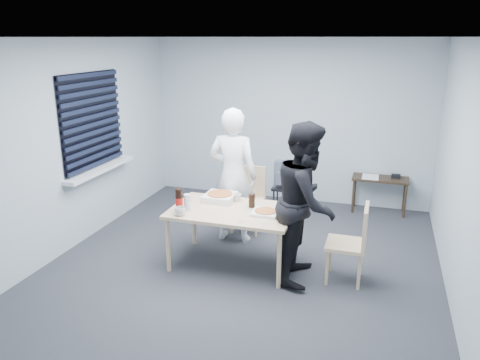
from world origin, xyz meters
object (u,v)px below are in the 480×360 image
(dining_table, at_px, (232,214))
(backpack, at_px, (284,175))
(soda_bottle, at_px, (179,201))
(side_table, at_px, (380,183))
(mug_a, at_px, (180,211))
(person_white, at_px, (233,176))
(stool, at_px, (284,194))
(mug_b, at_px, (237,197))
(chair_far, at_px, (249,194))
(chair_right, at_px, (354,239))
(person_black, at_px, (306,202))

(dining_table, height_order, backpack, backpack)
(backpack, xyz_separation_m, soda_bottle, (-0.79, -1.99, 0.18))
(side_table, height_order, mug_a, mug_a)
(person_white, bearing_deg, dining_table, 107.40)
(dining_table, relative_size, mug_a, 11.54)
(stool, distance_m, mug_b, 1.54)
(backpack, bearing_deg, chair_far, -139.05)
(stool, bearing_deg, backpack, -90.00)
(person_white, distance_m, side_table, 2.49)
(backpack, relative_size, mug_a, 3.20)
(mug_b, bearing_deg, backpack, 79.57)
(side_table, bearing_deg, mug_a, -128.22)
(side_table, xyz_separation_m, stool, (-1.38, -0.57, -0.13))
(dining_table, xyz_separation_m, chair_right, (1.39, -0.00, -0.12))
(chair_far, height_order, backpack, chair_far)
(chair_far, xyz_separation_m, backpack, (0.35, 0.64, 0.13))
(dining_table, height_order, mug_b, mug_b)
(person_white, xyz_separation_m, mug_a, (-0.28, -1.04, -0.15))
(side_table, bearing_deg, stool, -157.59)
(chair_far, height_order, stool, chair_far)
(chair_right, bearing_deg, person_black, -175.93)
(chair_right, height_order, person_black, person_black)
(person_black, xyz_separation_m, mug_a, (-1.36, -0.31, -0.15))
(chair_far, xyz_separation_m, mug_b, (0.09, -0.82, 0.22))
(dining_table, xyz_separation_m, mug_b, (-0.03, 0.30, 0.11))
(person_black, bearing_deg, dining_table, 87.23)
(person_white, height_order, soda_bottle, person_white)
(chair_right, height_order, person_white, person_white)
(backpack, relative_size, soda_bottle, 1.45)
(chair_far, relative_size, mug_a, 7.24)
(dining_table, bearing_deg, mug_a, -145.04)
(soda_bottle, bearing_deg, person_black, 7.79)
(dining_table, bearing_deg, chair_far, 96.16)
(dining_table, xyz_separation_m, chair_far, (-0.12, 1.12, -0.12))
(person_white, bearing_deg, side_table, -138.14)
(chair_far, height_order, soda_bottle, soda_bottle)
(dining_table, distance_m, mug_b, 0.32)
(soda_bottle, bearing_deg, mug_b, 45.48)
(backpack, bearing_deg, mug_b, -120.39)
(chair_right, xyz_separation_m, soda_bottle, (-1.95, -0.23, 0.31))
(chair_right, bearing_deg, person_white, 156.59)
(stool, height_order, soda_bottle, soda_bottle)
(chair_right, distance_m, backpack, 2.11)
(person_black, xyz_separation_m, side_table, (0.76, 2.37, -0.41))
(chair_right, relative_size, person_white, 0.50)
(stool, height_order, mug_b, mug_b)
(person_black, xyz_separation_m, soda_bottle, (-1.42, -0.19, -0.06))
(backpack, bearing_deg, person_black, -90.83)
(chair_far, xyz_separation_m, person_black, (0.98, -1.16, 0.37))
(dining_table, height_order, mug_a, mug_a)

